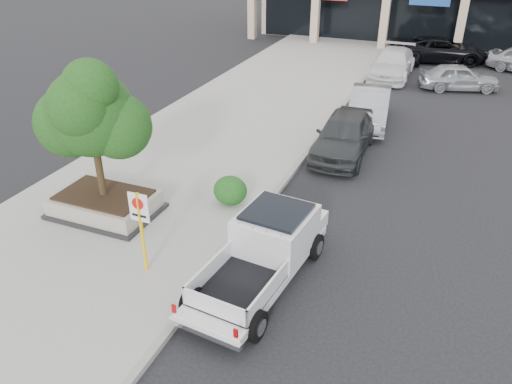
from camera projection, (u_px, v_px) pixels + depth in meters
ground at (276, 277)px, 13.05m from camera, size 120.00×120.00×0.00m
sidewalk at (199, 154)px, 19.71m from camera, size 8.00×52.00×0.15m
curb at (293, 171)px, 18.40m from camera, size 0.20×52.00×0.15m
planter at (105, 204)px, 15.48m from camera, size 3.20×2.20×0.68m
planter_tree at (97, 113)px, 14.14m from camera, size 2.90×2.55×4.00m
no_parking_sign at (141, 222)px, 12.38m from camera, size 0.55×0.09×2.30m
hedge at (230, 190)px, 15.94m from camera, size 1.10×0.99×0.93m
pickup_truck at (259, 256)px, 12.49m from camera, size 2.48×5.45×1.66m
curb_car_a at (344, 134)px, 19.50m from camera, size 2.07×4.92×1.66m
curb_car_b at (369, 107)px, 22.42m from camera, size 2.24×5.01×1.60m
curb_car_c at (392, 64)px, 29.16m from camera, size 2.20×5.41×1.57m
curb_car_d at (403, 50)px, 32.59m from camera, size 2.68×5.09×1.36m
lot_car_a at (459, 77)px, 26.98m from camera, size 4.45×2.83×1.41m
lot_car_d at (442, 50)px, 32.20m from camera, size 6.05×3.63×1.57m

